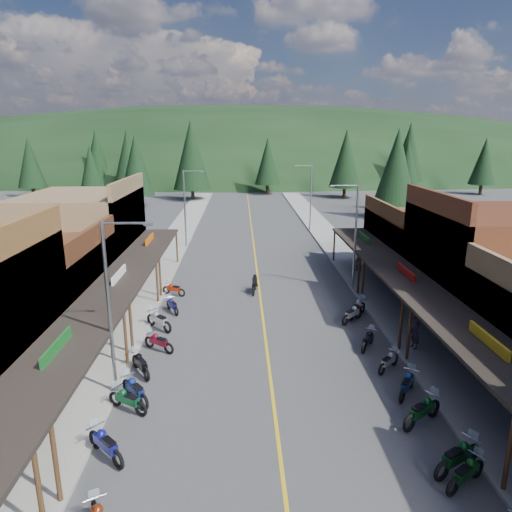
{
  "coord_description": "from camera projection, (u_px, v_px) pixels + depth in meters",
  "views": [
    {
      "loc": [
        -1.37,
        -24.65,
        11.42
      ],
      "look_at": [
        -0.29,
        6.96,
        3.0
      ],
      "focal_mm": 32.0,
      "sensor_mm": 36.0,
      "label": 1
    }
  ],
  "objects": [
    {
      "name": "bike_west_7",
      "position": [
        159.0,
        341.0,
        24.74
      ],
      "size": [
        2.06,
        1.71,
        1.16
      ],
      "primitive_type": null,
      "rotation": [
        0.0,
        0.0,
        0.97
      ],
      "color": "maroon",
      "rests_on": "ground"
    },
    {
      "name": "pine_7",
      "position": [
        97.0,
        155.0,
        97.28
      ],
      "size": [
        5.88,
        5.88,
        12.5
      ],
      "color": "black",
      "rests_on": "ground"
    },
    {
      "name": "pine_6",
      "position": [
        484.0,
        161.0,
        88.45
      ],
      "size": [
        5.04,
        5.04,
        11.0
      ],
      "color": "black",
      "rests_on": "ground"
    },
    {
      "name": "shop_west_3",
      "position": [
        85.0,
        237.0,
        36.35
      ],
      "size": [
        10.9,
        10.2,
        8.2
      ],
      "color": "brown",
      "rests_on": "ground"
    },
    {
      "name": "streetlight_1",
      "position": [
        186.0,
        205.0,
        46.66
      ],
      "size": [
        2.16,
        0.18,
        8.0
      ],
      "color": "gray",
      "rests_on": "ground"
    },
    {
      "name": "pedestrian_east_b",
      "position": [
        358.0,
        262.0,
        38.92
      ],
      "size": [
        0.81,
        0.5,
        1.59
      ],
      "primitive_type": "imported",
      "rotation": [
        0.0,
        0.0,
        3.22
      ],
      "color": "brown",
      "rests_on": "sidewalk_east"
    },
    {
      "name": "pine_3",
      "position": [
        268.0,
        161.0,
        89.0
      ],
      "size": [
        5.04,
        5.04,
        11.0
      ],
      "color": "black",
      "rests_on": "ground"
    },
    {
      "name": "bike_east_7",
      "position": [
        368.0,
        339.0,
        25.05
      ],
      "size": [
        1.59,
        2.01,
        1.12
      ],
      "primitive_type": null,
      "rotation": [
        0.0,
        0.0,
        -0.56
      ],
      "color": "black",
      "rests_on": "ground"
    },
    {
      "name": "shop_east_2",
      "position": [
        488.0,
        268.0,
        27.98
      ],
      "size": [
        10.9,
        9.0,
        8.2
      ],
      "color": "#562B19",
      "rests_on": "ground"
    },
    {
      "name": "sidewalk_west",
      "position": [
        168.0,
        252.0,
        45.8
      ],
      "size": [
        3.4,
        94.0,
        0.15
      ],
      "primitive_type": "cube",
      "color": "gray",
      "rests_on": "ground"
    },
    {
      "name": "streetlight_3",
      "position": [
        310.0,
        195.0,
        54.85
      ],
      "size": [
        2.16,
        0.18,
        8.0
      ],
      "color": "gray",
      "rests_on": "ground"
    },
    {
      "name": "bike_east_8",
      "position": [
        352.0,
        313.0,
        28.58
      ],
      "size": [
        2.01,
        2.0,
        1.22
      ],
      "primitive_type": null,
      "rotation": [
        0.0,
        0.0,
        -0.79
      ],
      "color": "#9E9EA3",
      "rests_on": "ground"
    },
    {
      "name": "bike_west_3",
      "position": [
        105.0,
        443.0,
        16.47
      ],
      "size": [
        2.12,
        2.11,
        1.28
      ],
      "primitive_type": null,
      "rotation": [
        0.0,
        0.0,
        0.79
      ],
      "color": "navy",
      "rests_on": "ground"
    },
    {
      "name": "pine_4",
      "position": [
        346.0,
        158.0,
        83.47
      ],
      "size": [
        5.88,
        5.88,
        12.5
      ],
      "color": "black",
      "rests_on": "ground"
    },
    {
      "name": "bike_west_6",
      "position": [
        141.0,
        363.0,
        22.3
      ],
      "size": [
        1.74,
        2.2,
        1.22
      ],
      "primitive_type": null,
      "rotation": [
        0.0,
        0.0,
        0.56
      ],
      "color": "black",
      "rests_on": "ground"
    },
    {
      "name": "bike_west_4",
      "position": [
        127.0,
        399.0,
        19.31
      ],
      "size": [
        2.14,
        1.69,
        1.19
      ],
      "primitive_type": null,
      "rotation": [
        0.0,
        0.0,
        1.02
      ],
      "color": "#0E4725",
      "rests_on": "ground"
    },
    {
      "name": "ground",
      "position": [
        265.0,
        336.0,
        26.79
      ],
      "size": [
        220.0,
        220.0,
        0.0
      ],
      "primitive_type": "plane",
      "color": "#38383A",
      "rests_on": "ground"
    },
    {
      "name": "ridge_hill",
      "position": [
        244.0,
        169.0,
        157.17
      ],
      "size": [
        310.0,
        140.0,
        60.0
      ],
      "primitive_type": "ellipsoid",
      "color": "black",
      "rests_on": "ground"
    },
    {
      "name": "pine_11",
      "position": [
        396.0,
        167.0,
        62.3
      ],
      "size": [
        5.82,
        5.82,
        12.4
      ],
      "color": "black",
      "rests_on": "ground"
    },
    {
      "name": "streetlight_2",
      "position": [
        354.0,
        232.0,
        33.6
      ],
      "size": [
        2.16,
        0.18,
        8.0
      ],
      "color": "gray",
      "rests_on": "ground"
    },
    {
      "name": "streetlight_0",
      "position": [
        112.0,
        302.0,
        19.62
      ],
      "size": [
        2.16,
        0.18,
        8.0
      ],
      "color": "gray",
      "rests_on": "ground"
    },
    {
      "name": "bike_east_3",
      "position": [
        458.0,
        455.0,
        15.8
      ],
      "size": [
        2.41,
        1.84,
        1.33
      ],
      "primitive_type": null,
      "rotation": [
        0.0,
        0.0,
        -1.05
      ],
      "color": "#0B3816",
      "rests_on": "ground"
    },
    {
      "name": "shop_west_2",
      "position": [
        35.0,
        288.0,
        27.33
      ],
      "size": [
        10.9,
        9.0,
        6.2
      ],
      "color": "#3F2111",
      "rests_on": "ground"
    },
    {
      "name": "bike_east_6",
      "position": [
        389.0,
        360.0,
        22.72
      ],
      "size": [
        1.77,
        1.77,
        1.07
      ],
      "primitive_type": null,
      "rotation": [
        0.0,
        0.0,
        -0.78
      ],
      "color": "#A7A8AD",
      "rests_on": "ground"
    },
    {
      "name": "bike_east_2",
      "position": [
        466.0,
        472.0,
        15.15
      ],
      "size": [
        2.07,
        1.67,
        1.16
      ],
      "primitive_type": null,
      "rotation": [
        0.0,
        0.0,
        -1.0
      ],
      "color": "#0C3E13",
      "rests_on": "ground"
    },
    {
      "name": "bike_east_4",
      "position": [
        422.0,
        409.0,
        18.44
      ],
      "size": [
        2.36,
        1.98,
        1.34
      ],
      "primitive_type": null,
      "rotation": [
        0.0,
        0.0,
        -0.96
      ],
      "color": "#0D4218",
      "rests_on": "ground"
    },
    {
      "name": "bike_east_5",
      "position": [
        407.0,
        383.0,
        20.53
      ],
      "size": [
        1.78,
        2.13,
        1.21
      ],
      "primitive_type": null,
      "rotation": [
        0.0,
        0.0,
        -0.61
      ],
      "color": "navy",
      "rests_on": "ground"
    },
    {
      "name": "bike_west_5",
      "position": [
        135.0,
        389.0,
        20.01
      ],
      "size": [
        1.98,
        2.16,
        1.26
      ],
      "primitive_type": null,
      "rotation": [
        0.0,
        0.0,
        0.7
      ],
      "color": "navy",
      "rests_on": "ground"
    },
    {
      "name": "rider_on_bike",
      "position": [
        255.0,
        285.0,
        33.89
      ],
      "size": [
        0.93,
        2.05,
        1.51
      ],
      "rotation": [
        0.0,
        0.0,
        -0.14
      ],
      "color": "black",
      "rests_on": "ground"
    },
    {
      "name": "pine_10",
      "position": [
        136.0,
        165.0,
        72.74
      ],
      "size": [
        5.38,
        5.38,
        11.6
      ],
      "color": "black",
      "rests_on": "ground"
    },
    {
      "name": "pine_1",
      "position": [
        128.0,
        156.0,
        91.75
      ],
      "size": [
        5.88,
        5.88,
        12.5
      ],
      "color": "black",
      "rests_on": "ground"
    },
    {
      "name": "pine_5",
      "position": [
        409.0,
        152.0,
        95.39
      ],
      "size": [
        6.72,
        6.72,
        14.0
      ],
      "color": "black",
      "rests_on": "ground"
    },
    {
      "name": "pine_2",
      "position": [
        191.0,
        155.0,
        80.42
      ],
      "size": [
        6.72,
        6.72,
        14.0
      ],
      "color": "black",
      "rests_on": "ground"
    },
    {
      "name": "bike_west_9",
      "position": [
        172.0,
        305.0,
        30.15
      ],
      "size": [
        1.5,
        1.98,
        1.1
      ],
      "primitive_type": null,
      "rotation": [
        0.0,
        0.0,
        0.51
      ],
      "color": "navy",
      "rests_on": "ground"
    },
    {
      "name": "shop_east_3",
      "position": [
        425.0,
        246.0,
        37.51
      ],
      "size": [
        10.9,
        10.2,
        6.2
      ],
      "color": "#4C2D16",
      "rests_on": "ground"
    },
    {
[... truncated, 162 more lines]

